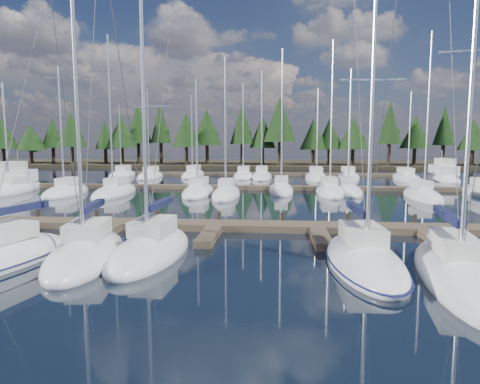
# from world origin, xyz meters

# --- Properties ---
(ground) EXTENTS (260.00, 260.00, 0.00)m
(ground) POSITION_xyz_m (0.00, 30.00, 0.00)
(ground) COLOR black
(ground) RESTS_ON ground
(far_shore) EXTENTS (220.00, 30.00, 0.60)m
(far_shore) POSITION_xyz_m (0.00, 90.00, 0.30)
(far_shore) COLOR #2D2619
(far_shore) RESTS_ON ground
(main_dock) EXTENTS (44.00, 6.13, 0.90)m
(main_dock) POSITION_xyz_m (0.00, 17.36, 0.20)
(main_dock) COLOR brown
(main_dock) RESTS_ON ground
(back_docks) EXTENTS (50.00, 21.80, 0.40)m
(back_docks) POSITION_xyz_m (0.00, 49.58, 0.20)
(back_docks) COLOR brown
(back_docks) RESTS_ON ground
(front_sailboat_2) EXTENTS (4.13, 8.28, 14.39)m
(front_sailboat_2) POSITION_xyz_m (-4.80, 10.54, 0.29)
(front_sailboat_2) COLOR white
(front_sailboat_2) RESTS_ON ground
(front_sailboat_3) EXTENTS (3.32, 8.05, 12.38)m
(front_sailboat_3) POSITION_xyz_m (-2.14, 11.48, 0.28)
(front_sailboat_3) COLOR white
(front_sailboat_3) RESTS_ON ground
(front_sailboat_4) EXTENTS (3.36, 8.69, 14.01)m
(front_sailboat_4) POSITION_xyz_m (7.37, 10.70, 0.28)
(front_sailboat_4) COLOR white
(front_sailboat_4) RESTS_ON ground
(front_sailboat_5) EXTENTS (3.86, 10.12, 15.28)m
(front_sailboat_5) POSITION_xyz_m (10.47, 9.04, 0.30)
(front_sailboat_5) COLOR white
(front_sailboat_5) RESTS_ON ground
(back_sailboat_rows) EXTENTS (50.24, 33.20, 16.19)m
(back_sailboat_rows) POSITION_xyz_m (0.46, 44.57, 0.26)
(back_sailboat_rows) COLOR white
(back_sailboat_rows) RESTS_ON ground
(motor_yacht_left) EXTENTS (4.21, 10.58, 5.19)m
(motor_yacht_left) POSITION_xyz_m (-24.78, 36.26, 0.56)
(motor_yacht_left) COLOR white
(motor_yacht_left) RESTS_ON ground
(motor_yacht_right) EXTENTS (3.87, 10.10, 4.97)m
(motor_yacht_right) POSITION_xyz_m (26.23, 53.10, 0.54)
(motor_yacht_right) COLOR white
(motor_yacht_right) RESTS_ON ground
(tree_line) EXTENTS (187.49, 11.87, 13.64)m
(tree_line) POSITION_xyz_m (-2.30, 80.22, 7.46)
(tree_line) COLOR black
(tree_line) RESTS_ON far_shore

